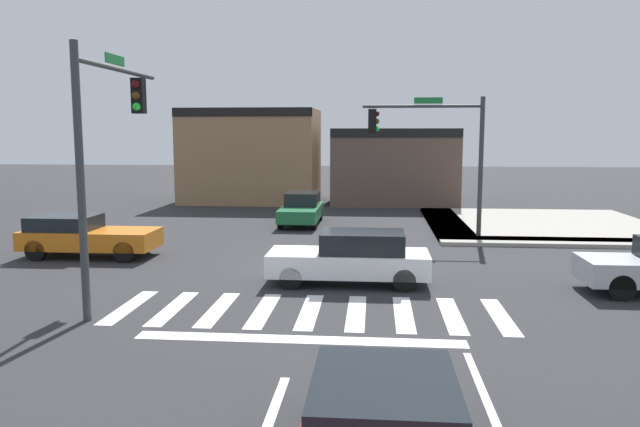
{
  "coord_description": "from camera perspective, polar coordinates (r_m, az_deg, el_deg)",
  "views": [
    {
      "loc": [
        1.5,
        -18.61,
        4.2
      ],
      "look_at": [
        -0.1,
        -0.59,
        1.83
      ],
      "focal_mm": 34.7,
      "sensor_mm": 36.0,
      "label": 1
    }
  ],
  "objects": [
    {
      "name": "curb_corner_northeast",
      "position": [
        29.18,
        18.88,
        -1.07
      ],
      "size": [
        10.0,
        10.6,
        0.15
      ],
      "color": "#9E998E",
      "rests_on": "ground_plane"
    },
    {
      "name": "traffic_signal_northeast",
      "position": [
        24.72,
        10.41,
        6.62
      ],
      "size": [
        4.72,
        0.32,
        5.58
      ],
      "rotation": [
        0.0,
        0.0,
        3.14
      ],
      "color": "#383A3D",
      "rests_on": "ground_plane"
    },
    {
      "name": "storefront_row",
      "position": [
        37.79,
        -1.2,
        5.03
      ],
      "size": [
        16.3,
        6.22,
        5.61
      ],
      "color": "#93704C",
      "rests_on": "ground_plane"
    },
    {
      "name": "car_white",
      "position": [
        17.3,
        3.0,
        -4.07
      ],
      "size": [
        4.47,
        1.75,
        1.48
      ],
      "rotation": [
        0.0,
        0.0,
        3.14
      ],
      "color": "white",
      "rests_on": "ground_plane"
    },
    {
      "name": "car_orange",
      "position": [
        22.5,
        -20.86,
        -1.89
      ],
      "size": [
        4.44,
        1.87,
        1.41
      ],
      "color": "orange",
      "rests_on": "ground_plane"
    },
    {
      "name": "traffic_signal_southwest",
      "position": [
        15.9,
        -18.92,
        7.28
      ],
      "size": [
        0.32,
        4.76,
        6.16
      ],
      "rotation": [
        0.0,
        0.0,
        1.57
      ],
      "color": "#383A3D",
      "rests_on": "ground_plane"
    },
    {
      "name": "car_green",
      "position": [
        28.57,
        -1.7,
        0.47
      ],
      "size": [
        1.7,
        4.24,
        1.44
      ],
      "rotation": [
        0.0,
        0.0,
        -1.57
      ],
      "color": "#1E6638",
      "rests_on": "ground_plane"
    },
    {
      "name": "crosswalk_near",
      "position": [
        14.8,
        -0.97,
        -9.02
      ],
      "size": [
        9.27,
        2.94,
        0.01
      ],
      "color": "silver",
      "rests_on": "ground_plane"
    },
    {
      "name": "bike_detector_marking",
      "position": [
        11.01,
        4.73,
        -14.99
      ],
      "size": [
        0.95,
        0.95,
        0.01
      ],
      "color": "yellow",
      "rests_on": "ground_plane"
    },
    {
      "name": "ground_plane",
      "position": [
        19.14,
        0.45,
        -5.22
      ],
      "size": [
        120.0,
        120.0,
        0.0
      ],
      "primitive_type": "plane",
      "color": "#2B2B2D"
    }
  ]
}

